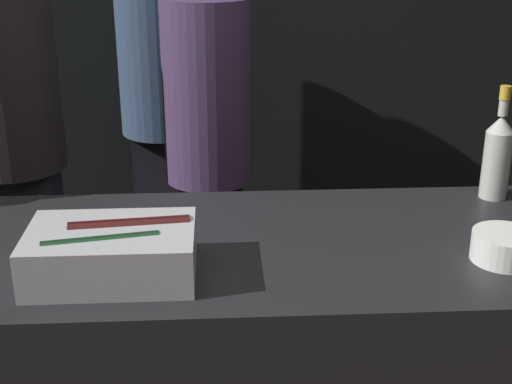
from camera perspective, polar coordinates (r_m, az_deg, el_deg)
The scene contains 6 objects.
ice_bin_with_bottles at distance 1.61m, azimuth -11.38°, elevation -4.61°, with size 0.37×0.25×0.12m.
bowl_white at distance 1.76m, azimuth 19.27°, elevation -4.09°, with size 0.15×0.15×0.07m.
rose_wine_bottle at distance 2.11m, azimuth 18.76°, elevation 2.93°, with size 0.08×0.08×0.32m.
person_in_hoodie at distance 2.79m, azimuth -3.83°, elevation 4.50°, with size 0.34×0.34×1.66m.
person_blond_tee at distance 3.46m, azimuth -7.46°, elevation 7.40°, with size 0.40×0.40×1.66m.
person_grey_polo at distance 2.90m, azimuth -19.06°, elevation 5.02°, with size 0.40×0.40×1.76m.
Camera 1 is at (-0.09, -1.24, 1.74)m, focal length 50.00 mm.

